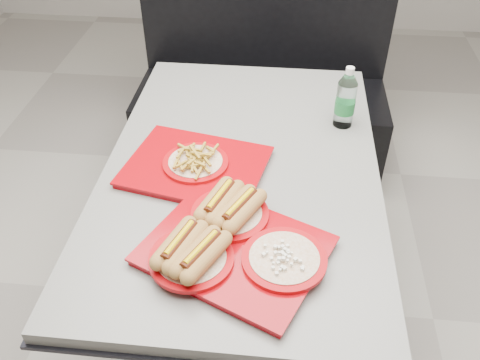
# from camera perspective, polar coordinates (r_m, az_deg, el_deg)

# --- Properties ---
(ground) EXTENTS (6.00, 6.00, 0.00)m
(ground) POSITION_cam_1_polar(r_m,az_deg,el_deg) (2.23, 0.16, -13.63)
(ground) COLOR gray
(ground) RESTS_ON ground
(diner_table) EXTENTS (0.92, 1.42, 0.75)m
(diner_table) POSITION_cam_1_polar(r_m,az_deg,el_deg) (1.79, 0.19, -2.37)
(diner_table) COLOR black
(diner_table) RESTS_ON ground
(booth_bench) EXTENTS (1.30, 0.57, 1.35)m
(booth_bench) POSITION_cam_1_polar(r_m,az_deg,el_deg) (2.79, 2.45, 9.86)
(booth_bench) COLOR black
(booth_bench) RESTS_ON ground
(tray_near) EXTENTS (0.57, 0.52, 0.10)m
(tray_near) POSITION_cam_1_polar(r_m,az_deg,el_deg) (1.38, -1.22, -6.87)
(tray_near) COLOR #96040A
(tray_near) RESTS_ON diner_table
(tray_far) EXTENTS (0.50, 0.43, 0.09)m
(tray_far) POSITION_cam_1_polar(r_m,az_deg,el_deg) (1.65, -5.00, 1.80)
(tray_far) COLOR #96040A
(tray_far) RESTS_ON diner_table
(water_bottle) EXTENTS (0.07, 0.07, 0.23)m
(water_bottle) POSITION_cam_1_polar(r_m,az_deg,el_deg) (1.87, 11.76, 8.70)
(water_bottle) COLOR silver
(water_bottle) RESTS_ON diner_table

